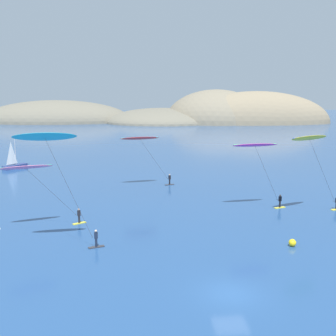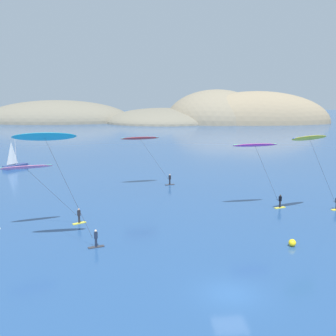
% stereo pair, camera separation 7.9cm
% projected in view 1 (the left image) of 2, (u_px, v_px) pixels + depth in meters
% --- Properties ---
extents(ground_plane, '(600.00, 600.00, 0.00)m').
position_uv_depth(ground_plane, '(231.00, 294.00, 30.18)').
color(ground_plane, navy).
extents(headland_island, '(163.54, 50.31, 30.66)m').
position_uv_depth(headland_island, '(175.00, 122.00, 197.78)').
color(headland_island, '#6B6656').
rests_on(headland_island, ground).
extents(sailboat_near, '(4.30, 5.36, 5.70)m').
position_uv_depth(sailboat_near, '(16.00, 165.00, 79.58)').
color(sailboat_near, navy).
rests_on(sailboat_near, ground).
extents(kitesurfer_yellow, '(8.34, 4.36, 9.54)m').
position_uv_depth(kitesurfer_yellow, '(312.00, 144.00, 47.85)').
color(kitesurfer_yellow, yellow).
rests_on(kitesurfer_yellow, ground).
extents(kitesurfer_red, '(8.34, 2.73, 7.77)m').
position_uv_depth(kitesurfer_red, '(142.00, 141.00, 62.92)').
color(kitesurfer_red, '#2D2D33').
rests_on(kitesurfer_red, ground).
extents(kitesurfer_pink, '(8.47, 3.62, 6.97)m').
position_uv_depth(kitesurfer_pink, '(31.00, 172.00, 43.32)').
color(kitesurfer_pink, yellow).
rests_on(kitesurfer_pink, ground).
extents(kitesurfer_cyan, '(7.69, 2.01, 10.92)m').
position_uv_depth(kitesurfer_cyan, '(49.00, 145.00, 36.69)').
color(kitesurfer_cyan, '#2D2D33').
rests_on(kitesurfer_cyan, ground).
extents(kitesurfer_magenta, '(7.25, 1.89, 8.29)m').
position_uv_depth(kitesurfer_magenta, '(257.00, 150.00, 50.44)').
color(kitesurfer_magenta, yellow).
rests_on(kitesurfer_magenta, ground).
extents(marker_buoy, '(0.70, 0.70, 0.70)m').
position_uv_depth(marker_buoy, '(292.00, 243.00, 39.36)').
color(marker_buoy, yellow).
rests_on(marker_buoy, ground).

